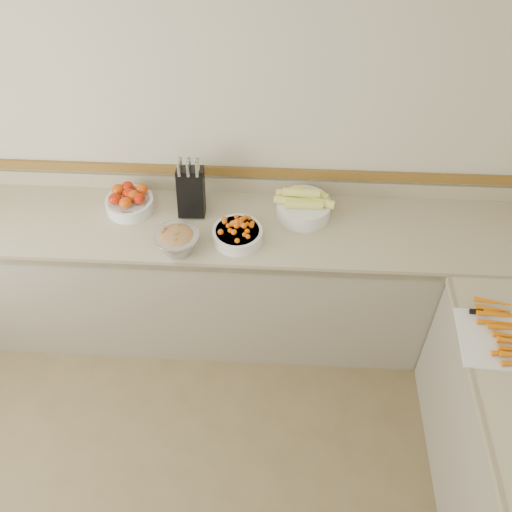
{
  "coord_description": "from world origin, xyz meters",
  "views": [
    {
      "loc": [
        0.46,
        -0.69,
        3.11
      ],
      "look_at": [
        0.35,
        1.35,
        1.0
      ],
      "focal_mm": 40.0,
      "sensor_mm": 36.0,
      "label": 1
    }
  ],
  "objects_px": {
    "rhubarb_bowl": "(177,240)",
    "cutting_board": "(506,336)",
    "knife_block": "(191,191)",
    "corn_bowl": "(304,206)",
    "tomato_bowl": "(129,201)",
    "cherry_tomato_bowl": "(238,233)"
  },
  "relations": [
    {
      "from": "cutting_board",
      "to": "cherry_tomato_bowl",
      "type": "bearing_deg",
      "value": 155.34
    },
    {
      "from": "rhubarb_bowl",
      "to": "cutting_board",
      "type": "distance_m",
      "value": 1.71
    },
    {
      "from": "corn_bowl",
      "to": "cutting_board",
      "type": "distance_m",
      "value": 1.27
    },
    {
      "from": "knife_block",
      "to": "rhubarb_bowl",
      "type": "height_order",
      "value": "knife_block"
    },
    {
      "from": "tomato_bowl",
      "to": "corn_bowl",
      "type": "height_order",
      "value": "corn_bowl"
    },
    {
      "from": "knife_block",
      "to": "cherry_tomato_bowl",
      "type": "bearing_deg",
      "value": -39.49
    },
    {
      "from": "cutting_board",
      "to": "rhubarb_bowl",
      "type": "bearing_deg",
      "value": 162.8
    },
    {
      "from": "knife_block",
      "to": "corn_bowl",
      "type": "bearing_deg",
      "value": -0.07
    },
    {
      "from": "cherry_tomato_bowl",
      "to": "rhubarb_bowl",
      "type": "distance_m",
      "value": 0.33
    },
    {
      "from": "cherry_tomato_bowl",
      "to": "rhubarb_bowl",
      "type": "relative_size",
      "value": 1.12
    },
    {
      "from": "cutting_board",
      "to": "knife_block",
      "type": "bearing_deg",
      "value": 152.38
    },
    {
      "from": "knife_block",
      "to": "tomato_bowl",
      "type": "distance_m",
      "value": 0.38
    },
    {
      "from": "knife_block",
      "to": "rhubarb_bowl",
      "type": "relative_size",
      "value": 1.47
    },
    {
      "from": "cherry_tomato_bowl",
      "to": "corn_bowl",
      "type": "xyz_separation_m",
      "value": [
        0.36,
        0.23,
        0.02
      ]
    },
    {
      "from": "knife_block",
      "to": "corn_bowl",
      "type": "height_order",
      "value": "knife_block"
    },
    {
      "from": "tomato_bowl",
      "to": "cherry_tomato_bowl",
      "type": "height_order",
      "value": "cherry_tomato_bowl"
    },
    {
      "from": "tomato_bowl",
      "to": "cherry_tomato_bowl",
      "type": "bearing_deg",
      "value": -19.29
    },
    {
      "from": "tomato_bowl",
      "to": "rhubarb_bowl",
      "type": "xyz_separation_m",
      "value": [
        0.33,
        -0.33,
        0.01
      ]
    },
    {
      "from": "corn_bowl",
      "to": "rhubarb_bowl",
      "type": "distance_m",
      "value": 0.76
    },
    {
      "from": "corn_bowl",
      "to": "cutting_board",
      "type": "relative_size",
      "value": 0.76
    },
    {
      "from": "knife_block",
      "to": "corn_bowl",
      "type": "xyz_separation_m",
      "value": [
        0.64,
        -0.0,
        -0.08
      ]
    },
    {
      "from": "cherry_tomato_bowl",
      "to": "rhubarb_bowl",
      "type": "height_order",
      "value": "cherry_tomato_bowl"
    }
  ]
}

